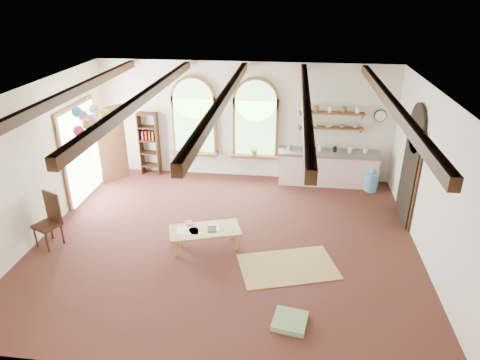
% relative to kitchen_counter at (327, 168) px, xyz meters
% --- Properties ---
extents(floor, '(8.00, 8.00, 0.00)m').
position_rel_kitchen_counter_xyz_m(floor, '(-2.30, -3.20, -0.48)').
color(floor, '#4D2320').
rests_on(floor, ground).
extents(ceiling_beams, '(6.20, 6.80, 0.18)m').
position_rel_kitchen_counter_xyz_m(ceiling_beams, '(-2.30, -3.20, 2.62)').
color(ceiling_beams, '#382011').
rests_on(ceiling_beams, ceiling).
extents(window_left, '(1.30, 0.28, 2.20)m').
position_rel_kitchen_counter_xyz_m(window_left, '(-3.70, 0.23, 1.16)').
color(window_left, brown).
rests_on(window_left, floor).
extents(window_right, '(1.30, 0.28, 2.20)m').
position_rel_kitchen_counter_xyz_m(window_right, '(-2.00, 0.23, 1.16)').
color(window_right, brown).
rests_on(window_right, floor).
extents(left_doorway, '(0.10, 1.90, 2.50)m').
position_rel_kitchen_counter_xyz_m(left_doorway, '(-6.25, -1.40, 0.67)').
color(left_doorway, brown).
rests_on(left_doorway, floor).
extents(right_doorway, '(0.10, 1.30, 2.40)m').
position_rel_kitchen_counter_xyz_m(right_doorway, '(1.65, -1.70, 0.62)').
color(right_doorway, black).
rests_on(right_doorway, floor).
extents(kitchen_counter, '(2.68, 0.62, 0.94)m').
position_rel_kitchen_counter_xyz_m(kitchen_counter, '(0.00, 0.00, 0.00)').
color(kitchen_counter, '#FBD5D8').
rests_on(kitchen_counter, floor).
extents(wall_shelf_lower, '(1.70, 0.24, 0.04)m').
position_rel_kitchen_counter_xyz_m(wall_shelf_lower, '(0.00, 0.18, 1.07)').
color(wall_shelf_lower, brown).
rests_on(wall_shelf_lower, wall_back).
extents(wall_shelf_upper, '(1.70, 0.24, 0.04)m').
position_rel_kitchen_counter_xyz_m(wall_shelf_upper, '(0.00, 0.18, 1.47)').
color(wall_shelf_upper, brown).
rests_on(wall_shelf_upper, wall_back).
extents(wall_clock, '(0.32, 0.04, 0.32)m').
position_rel_kitchen_counter_xyz_m(wall_clock, '(1.25, 0.25, 1.42)').
color(wall_clock, black).
rests_on(wall_clock, wall_back).
extents(bookshelf, '(0.53, 0.32, 1.80)m').
position_rel_kitchen_counter_xyz_m(bookshelf, '(-5.00, 0.12, 0.42)').
color(bookshelf, '#382011').
rests_on(bookshelf, floor).
extents(coffee_table, '(1.58, 1.08, 0.41)m').
position_rel_kitchen_counter_xyz_m(coffee_table, '(-2.70, -3.47, -0.11)').
color(coffee_table, '#B18351').
rests_on(coffee_table, floor).
extents(side_chair, '(0.61, 0.61, 1.16)m').
position_rel_kitchen_counter_xyz_m(side_chair, '(-5.94, -3.79, -0.14)').
color(side_chair, '#382011').
rests_on(side_chair, floor).
extents(floor_mat, '(2.09, 1.63, 0.02)m').
position_rel_kitchen_counter_xyz_m(floor_mat, '(-0.96, -3.97, -0.47)').
color(floor_mat, tan).
rests_on(floor_mat, floor).
extents(floor_cushion, '(0.62, 0.62, 0.09)m').
position_rel_kitchen_counter_xyz_m(floor_cushion, '(-0.90, -5.50, -0.43)').
color(floor_cushion, gray).
rests_on(floor_cushion, floor).
extents(water_jug_a, '(0.33, 0.33, 0.64)m').
position_rel_kitchen_counter_xyz_m(water_jug_a, '(1.15, -0.29, -0.20)').
color(water_jug_a, '#5994BF').
rests_on(water_jug_a, floor).
extents(water_jug_b, '(0.27, 0.27, 0.53)m').
position_rel_kitchen_counter_xyz_m(water_jug_b, '(1.26, 0.00, -0.25)').
color(water_jug_b, '#5994BF').
rests_on(water_jug_b, floor).
extents(balloon_cluster, '(0.74, 0.76, 1.15)m').
position_rel_kitchen_counter_xyz_m(balloon_cluster, '(-5.37, -2.39, 1.86)').
color(balloon_cluster, white).
rests_on(balloon_cluster, floor).
extents(table_book, '(0.25, 0.27, 0.02)m').
position_rel_kitchen_counter_xyz_m(table_book, '(-3.14, -3.30, -0.05)').
color(table_book, olive).
rests_on(table_book, coffee_table).
extents(tablet, '(0.21, 0.28, 0.01)m').
position_rel_kitchen_counter_xyz_m(tablet, '(-2.55, -3.44, -0.06)').
color(tablet, black).
rests_on(tablet, coffee_table).
extents(potted_plant_left, '(0.27, 0.23, 0.30)m').
position_rel_kitchen_counter_xyz_m(potted_plant_left, '(-3.70, 0.12, 0.37)').
color(potted_plant_left, '#598C4C').
rests_on(potted_plant_left, window_left).
extents(potted_plant_right, '(0.27, 0.23, 0.30)m').
position_rel_kitchen_counter_xyz_m(potted_plant_right, '(-2.00, 0.12, 0.37)').
color(potted_plant_right, '#598C4C').
rests_on(potted_plant_right, window_right).
extents(shelf_cup_a, '(0.12, 0.10, 0.10)m').
position_rel_kitchen_counter_xyz_m(shelf_cup_a, '(-0.75, 0.18, 1.14)').
color(shelf_cup_a, white).
rests_on(shelf_cup_a, wall_shelf_lower).
extents(shelf_cup_b, '(0.10, 0.10, 0.09)m').
position_rel_kitchen_counter_xyz_m(shelf_cup_b, '(-0.40, 0.18, 1.14)').
color(shelf_cup_b, beige).
rests_on(shelf_cup_b, wall_shelf_lower).
extents(shelf_bowl_a, '(0.22, 0.22, 0.05)m').
position_rel_kitchen_counter_xyz_m(shelf_bowl_a, '(-0.05, 0.18, 1.12)').
color(shelf_bowl_a, beige).
rests_on(shelf_bowl_a, wall_shelf_lower).
extents(shelf_bowl_b, '(0.20, 0.20, 0.06)m').
position_rel_kitchen_counter_xyz_m(shelf_bowl_b, '(0.30, 0.18, 1.12)').
color(shelf_bowl_b, '#8C664C').
rests_on(shelf_bowl_b, wall_shelf_lower).
extents(shelf_vase, '(0.18, 0.18, 0.19)m').
position_rel_kitchen_counter_xyz_m(shelf_vase, '(0.65, 0.18, 1.19)').
color(shelf_vase, slate).
rests_on(shelf_vase, wall_shelf_lower).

